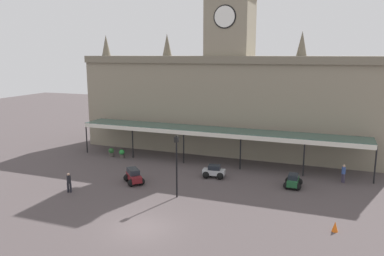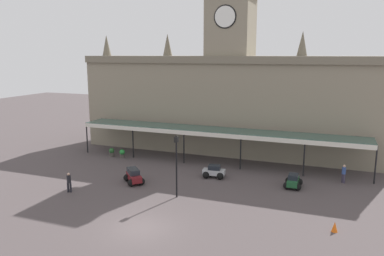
# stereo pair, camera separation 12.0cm
# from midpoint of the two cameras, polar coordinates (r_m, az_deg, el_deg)

# --- Properties ---
(ground_plane) EXTENTS (140.00, 140.00, 0.00)m
(ground_plane) POSITION_cam_midpoint_polar(r_m,az_deg,el_deg) (26.15, -7.64, -14.67)
(ground_plane) COLOR #4B4242
(station_building) EXTENTS (34.73, 6.26, 18.69)m
(station_building) POSITION_cam_midpoint_polar(r_m,az_deg,el_deg) (44.16, 5.75, 4.49)
(station_building) COLOR gray
(station_building) RESTS_ON ground
(entrance_canopy) EXTENTS (30.51, 3.26, 3.60)m
(entrance_canopy) POSITION_cam_midpoint_polar(r_m,az_deg,el_deg) (39.53, 3.62, -0.42)
(entrance_canopy) COLOR #38564C
(entrance_canopy) RESTS_ON ground
(car_maroon_estate) EXTENTS (2.37, 2.38, 1.27)m
(car_maroon_estate) POSITION_cam_midpoint_polar(r_m,az_deg,el_deg) (34.42, -8.65, -7.26)
(car_maroon_estate) COLOR maroon
(car_maroon_estate) RESTS_ON ground
(car_silver_sedan) EXTENTS (2.13, 1.66, 1.19)m
(car_silver_sedan) POSITION_cam_midpoint_polar(r_m,az_deg,el_deg) (35.55, 3.43, -6.66)
(car_silver_sedan) COLOR #B2B5BA
(car_silver_sedan) RESTS_ON ground
(car_green_sedan) EXTENTS (1.52, 2.05, 1.19)m
(car_green_sedan) POSITION_cam_midpoint_polar(r_m,az_deg,el_deg) (34.10, 15.08, -7.81)
(car_green_sedan) COLOR #1E512D
(car_green_sedan) RESTS_ON ground
(pedestrian_near_entrance) EXTENTS (0.38, 0.34, 1.67)m
(pedestrian_near_entrance) POSITION_cam_midpoint_polar(r_m,az_deg,el_deg) (33.32, -17.92, -7.69)
(pedestrian_near_entrance) COLOR black
(pedestrian_near_entrance) RESTS_ON ground
(pedestrian_crossing_forecourt) EXTENTS (0.34, 0.35, 1.67)m
(pedestrian_crossing_forecourt) POSITION_cam_midpoint_polar(r_m,az_deg,el_deg) (36.56, 21.95, -6.30)
(pedestrian_crossing_forecourt) COLOR #3F384C
(pedestrian_crossing_forecourt) RESTS_ON ground
(victorian_lamppost) EXTENTS (0.30, 0.30, 5.10)m
(victorian_lamppost) POSITION_cam_midpoint_polar(r_m,az_deg,el_deg) (29.99, -2.25, -4.72)
(victorian_lamppost) COLOR black
(victorian_lamppost) RESTS_ON ground
(traffic_cone) EXTENTS (0.40, 0.40, 0.68)m
(traffic_cone) POSITION_cam_midpoint_polar(r_m,az_deg,el_deg) (26.94, 20.79, -13.73)
(traffic_cone) COLOR orange
(traffic_cone) RESTS_ON ground
(planter_near_kerb) EXTENTS (0.60, 0.60, 0.96)m
(planter_near_kerb) POSITION_cam_midpoint_polar(r_m,az_deg,el_deg) (42.71, -10.38, -3.81)
(planter_near_kerb) COLOR #47423D
(planter_near_kerb) RESTS_ON ground
(planter_forecourt_centre) EXTENTS (0.60, 0.60, 0.96)m
(planter_forecourt_centre) POSITION_cam_midpoint_polar(r_m,az_deg,el_deg) (43.57, -11.92, -3.57)
(planter_forecourt_centre) COLOR #47423D
(planter_forecourt_centre) RESTS_ON ground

